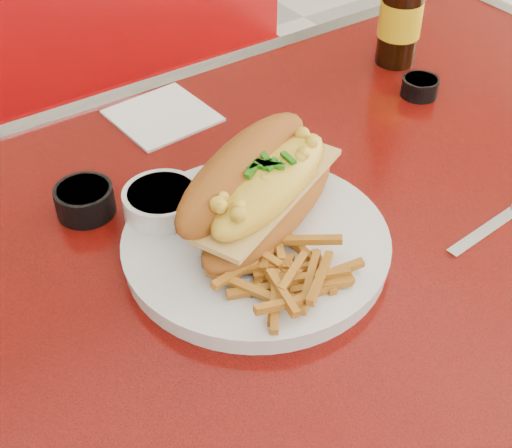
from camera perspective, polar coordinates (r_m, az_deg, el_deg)
diner_table at (r=0.92m, az=6.27°, el=-7.65°), size 1.23×0.83×0.77m
booth_bench_far at (r=1.67m, az=-12.38°, el=2.48°), size 1.20×0.51×0.90m
dinner_plate at (r=0.76m, az=0.00°, el=-1.63°), size 0.29×0.29×0.02m
mac_hoagie at (r=0.75m, az=0.39°, el=2.95°), size 0.26×0.20×0.10m
fries_pile at (r=0.70m, az=2.52°, el=-3.73°), size 0.13×0.12×0.03m
fork at (r=0.72m, az=2.85°, el=-3.41°), size 0.06×0.13×0.00m
gravy_ramekin at (r=0.79m, az=-7.45°, el=1.29°), size 0.11×0.11×0.05m
sauce_cup_left at (r=0.83m, az=-13.54°, el=1.95°), size 0.09×0.09×0.03m
sauce_cup_right at (r=1.05m, az=12.99°, el=10.71°), size 0.07×0.07×0.03m
beer_bottle at (r=1.10m, az=11.64°, el=16.89°), size 0.06×0.06×0.25m
knife at (r=0.87m, az=19.69°, el=0.84°), size 0.18×0.03×0.01m
paper_napkin at (r=0.99m, az=-7.50°, el=8.58°), size 0.13×0.13×0.00m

